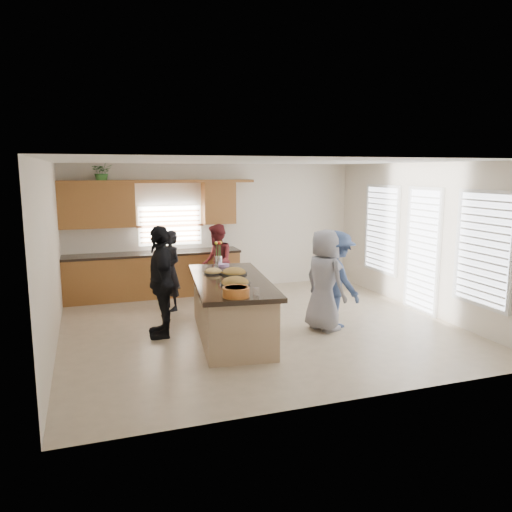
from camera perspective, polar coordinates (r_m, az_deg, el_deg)
name	(u,v)px	position (r m, az deg, el deg)	size (l,w,h in m)	color
floor	(259,326)	(8.69, 0.31, -8.04)	(6.50, 6.50, 0.00)	#C7B294
room_shell	(259,216)	(8.31, 0.32, 4.54)	(6.52, 6.02, 2.81)	silver
back_cabinetry	(151,254)	(10.76, -11.94, 0.22)	(4.08, 0.66, 2.46)	brown
right_wall_glazing	(424,242)	(9.80, 18.66, 1.53)	(0.06, 4.00, 2.25)	white
island	(231,309)	(8.07, -2.86, -6.10)	(1.49, 2.83, 0.95)	tan
platter_front	(235,283)	(7.57, -2.41, -3.07)	(0.46, 0.46, 0.19)	black
platter_mid	(234,273)	(8.30, -2.53, -1.93)	(0.44, 0.44, 0.18)	black
platter_back	(213,272)	(8.38, -4.92, -1.84)	(0.33, 0.33, 0.13)	black
salad_bowl	(236,291)	(6.83, -2.30, -4.06)	(0.37, 0.37, 0.13)	#B86021
clear_cup	(256,292)	(6.91, 0.02, -4.09)	(0.09, 0.09, 0.11)	white
plate_stack	(224,265)	(9.00, -3.71, -1.05)	(0.20, 0.20, 0.05)	#C494D7
flower_vase	(218,253)	(9.11, -4.32, 0.34)	(0.14, 0.14, 0.44)	silver
potted_plant	(102,172)	(10.64, -17.17, 9.16)	(0.41, 0.35, 0.45)	#35732E
woman_left_back	(170,271)	(9.67, -9.82, -1.65)	(0.56, 0.37, 1.54)	black
woman_left_mid	(217,262)	(10.30, -4.49, -0.71)	(0.77, 0.60, 1.58)	maroon
woman_left_front	(161,281)	(8.13, -10.80, -2.87)	(1.06, 0.44, 1.81)	black
woman_right_back	(336,279)	(8.62, 9.16, -2.63)	(1.07, 0.61, 1.65)	#364A76
woman_right_front	(324,280)	(8.39, 7.82, -2.76)	(0.83, 0.54, 1.71)	gray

